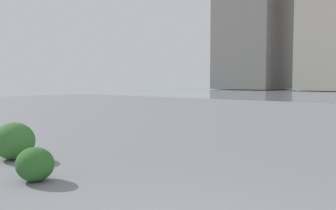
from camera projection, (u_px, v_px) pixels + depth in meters
name	position (u px, v px, depth m)	size (l,w,h in m)	color
building_annex	(256.00, 7.00, 74.74)	(12.10, 15.87, 34.20)	gray
shrub_low	(14.00, 141.00, 7.61)	(0.94, 0.84, 0.80)	#387533
shrub_round	(35.00, 164.00, 5.96)	(0.67, 0.61, 0.57)	#2D6628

